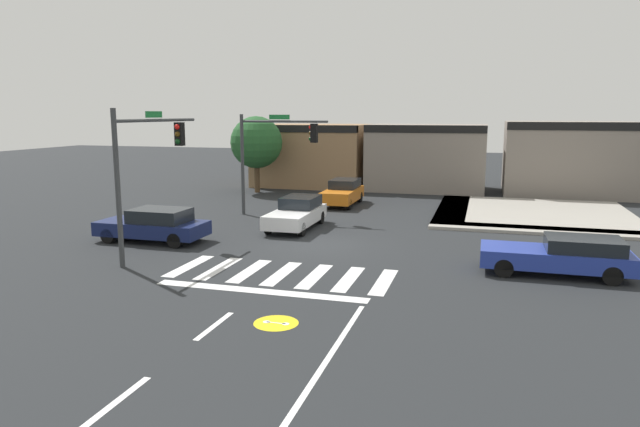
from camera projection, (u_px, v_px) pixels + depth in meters
The scene contains 13 objects.
ground_plane at pixel (319, 244), 23.48m from camera, with size 120.00×120.00×0.00m, color #232628.
crosswalk_near at pixel (282, 273), 19.22m from camera, with size 7.46×2.96×0.01m.
lane_markings at pixel (222, 362), 12.35m from camera, with size 6.80×18.75×0.01m.
bike_detector_marking at pixel (276, 323), 14.68m from camera, with size 1.17×1.17×0.01m.
curb_corner_northeast at pixel (524, 214), 30.04m from camera, with size 10.00×10.60×0.15m.
storefront_row at pixel (436, 156), 40.23m from camera, with size 25.62×6.64×4.80m.
traffic_signal_northwest at pixel (274, 146), 29.38m from camera, with size 4.75×0.32×5.28m.
traffic_signal_southwest at pixel (149, 154), 21.25m from camera, with size 0.32×5.56×5.50m.
car_white at pixel (297, 213), 26.77m from camera, with size 1.78×4.44×1.42m.
car_orange at pixel (343, 192), 33.56m from camera, with size 1.71×4.22×1.47m.
car_navy at pixel (154, 225), 23.92m from camera, with size 4.57×1.91×1.40m.
car_blue at pixel (561, 255), 18.95m from camera, with size 4.77×1.86×1.31m.
roadside_tree at pixel (256, 143), 38.47m from camera, with size 3.51×3.51×5.15m.
Camera 1 is at (6.42, -21.98, 5.32)m, focal length 32.02 mm.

